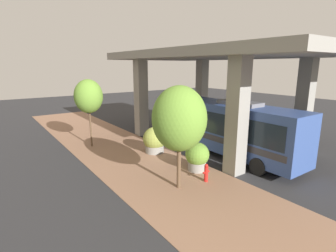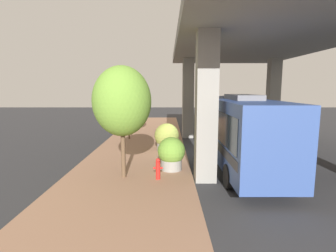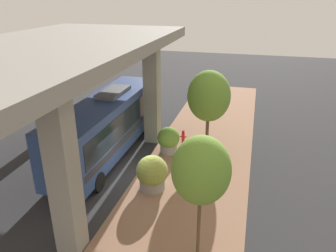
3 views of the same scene
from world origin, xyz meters
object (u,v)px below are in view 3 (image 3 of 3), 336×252
object	(u,v)px
bus	(107,123)
fire_hydrant	(183,137)
planter_front	(152,173)
street_tree_near	(209,96)
street_tree_far	(201,170)
planter_middle	(168,140)

from	to	relation	value
bus	fire_hydrant	distance (m)	5.05
bus	planter_front	bearing A→B (deg)	141.27
street_tree_near	street_tree_far	world-z (taller)	street_tree_near
planter_front	planter_middle	xyz separation A→B (m)	(0.25, -4.13, -0.03)
planter_middle	street_tree_far	world-z (taller)	street_tree_far
planter_middle	street_tree_near	size ratio (longest dim) A/B	0.33
planter_front	fire_hydrant	bearing A→B (deg)	-93.80
planter_front	street_tree_near	xyz separation A→B (m)	(-1.96, -5.25, 2.62)
fire_hydrant	planter_middle	world-z (taller)	planter_middle
planter_front	street_tree_near	bearing A→B (deg)	-110.45
fire_hydrant	planter_front	world-z (taller)	planter_front
street_tree_far	street_tree_near	bearing A→B (deg)	-83.18
planter_middle	street_tree_near	distance (m)	3.63
fire_hydrant	planter_middle	bearing A→B (deg)	66.06
planter_front	street_tree_far	bearing A→B (deg)	127.44
planter_front	street_tree_near	distance (m)	6.18
planter_middle	planter_front	bearing A→B (deg)	93.50
planter_middle	street_tree_near	bearing A→B (deg)	-153.16
fire_hydrant	street_tree_near	xyz separation A→B (m)	(-1.59, 0.28, 3.00)
bus	street_tree_far	bearing A→B (deg)	134.17
planter_front	street_tree_far	distance (m)	5.80
fire_hydrant	planter_front	size ratio (longest dim) A/B	0.54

